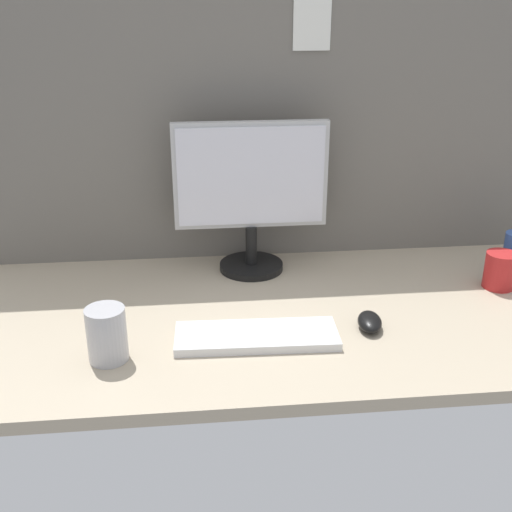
% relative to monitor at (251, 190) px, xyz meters
% --- Properties ---
extents(ground_plane, '(1.80, 0.80, 0.03)m').
position_rel_monitor_xyz_m(ground_plane, '(0.11, -0.25, -0.25)').
color(ground_plane, tan).
extents(cubicle_wall_back, '(1.80, 0.06, 0.78)m').
position_rel_monitor_xyz_m(cubicle_wall_back, '(0.11, 0.12, 0.16)').
color(cubicle_wall_back, slate).
rests_on(cubicle_wall_back, ground_plane).
extents(monitor, '(0.42, 0.18, 0.42)m').
position_rel_monitor_xyz_m(monitor, '(0.00, 0.00, 0.00)').
color(monitor, black).
rests_on(monitor, ground_plane).
extents(keyboard, '(0.37, 0.14, 0.02)m').
position_rel_monitor_xyz_m(keyboard, '(-0.03, -0.40, -0.22)').
color(keyboard, silver).
rests_on(keyboard, ground_plane).
extents(mouse, '(0.07, 0.10, 0.03)m').
position_rel_monitor_xyz_m(mouse, '(0.24, -0.38, -0.22)').
color(mouse, black).
rests_on(mouse, ground_plane).
extents(mug_red_plastic, '(0.08, 0.08, 0.10)m').
position_rel_monitor_xyz_m(mug_red_plastic, '(0.65, -0.19, -0.18)').
color(mug_red_plastic, red).
rests_on(mug_red_plastic, ground_plane).
extents(mug_steel, '(0.09, 0.09, 0.12)m').
position_rel_monitor_xyz_m(mug_steel, '(-0.35, -0.45, -0.17)').
color(mug_steel, '#B2B2B7').
rests_on(mug_steel, ground_plane).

